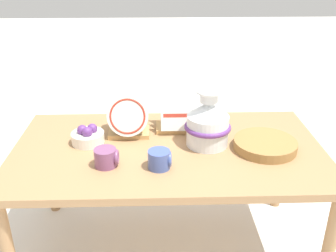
{
  "coord_description": "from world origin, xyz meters",
  "views": [
    {
      "loc": [
        -0.05,
        -1.63,
        1.49
      ],
      "look_at": [
        0.0,
        0.0,
        0.72
      ],
      "focal_mm": 42.0,
      "sensor_mm": 36.0,
      "label": 1
    }
  ],
  "objects_px": {
    "mug_cobalt_glaze": "(160,159)",
    "ceramic_vase": "(208,122)",
    "dish_rack_square_plates": "(176,120)",
    "mug_plum_glaze": "(107,158)",
    "wicker_charger_stack": "(265,145)",
    "fruit_bowl": "(88,136)",
    "dish_rack_round_plates": "(128,118)"
  },
  "relations": [
    {
      "from": "wicker_charger_stack",
      "to": "mug_plum_glaze",
      "type": "xyz_separation_m",
      "value": [
        -0.72,
        -0.13,
        0.02
      ]
    },
    {
      "from": "mug_plum_glaze",
      "to": "fruit_bowl",
      "type": "distance_m",
      "value": 0.24
    },
    {
      "from": "dish_rack_round_plates",
      "to": "dish_rack_square_plates",
      "type": "bearing_deg",
      "value": 13.82
    },
    {
      "from": "ceramic_vase",
      "to": "mug_cobalt_glaze",
      "type": "relative_size",
      "value": 2.66
    },
    {
      "from": "dish_rack_round_plates",
      "to": "mug_cobalt_glaze",
      "type": "height_order",
      "value": "dish_rack_round_plates"
    },
    {
      "from": "dish_rack_round_plates",
      "to": "wicker_charger_stack",
      "type": "height_order",
      "value": "dish_rack_round_plates"
    },
    {
      "from": "ceramic_vase",
      "to": "dish_rack_square_plates",
      "type": "distance_m",
      "value": 0.23
    },
    {
      "from": "dish_rack_square_plates",
      "to": "mug_cobalt_glaze",
      "type": "relative_size",
      "value": 1.93
    },
    {
      "from": "ceramic_vase",
      "to": "mug_cobalt_glaze",
      "type": "distance_m",
      "value": 0.32
    },
    {
      "from": "mug_cobalt_glaze",
      "to": "fruit_bowl",
      "type": "bearing_deg",
      "value": 145.06
    },
    {
      "from": "ceramic_vase",
      "to": "dish_rack_round_plates",
      "type": "bearing_deg",
      "value": 163.36
    },
    {
      "from": "dish_rack_round_plates",
      "to": "mug_cobalt_glaze",
      "type": "distance_m",
      "value": 0.36
    },
    {
      "from": "mug_cobalt_glaze",
      "to": "dish_rack_square_plates",
      "type": "bearing_deg",
      "value": 77.23
    },
    {
      "from": "wicker_charger_stack",
      "to": "mug_plum_glaze",
      "type": "distance_m",
      "value": 0.73
    },
    {
      "from": "wicker_charger_stack",
      "to": "mug_plum_glaze",
      "type": "relative_size",
      "value": 2.79
    },
    {
      "from": "wicker_charger_stack",
      "to": "dish_rack_round_plates",
      "type": "bearing_deg",
      "value": 165.3
    },
    {
      "from": "ceramic_vase",
      "to": "fruit_bowl",
      "type": "xyz_separation_m",
      "value": [
        -0.57,
        0.03,
        -0.08
      ]
    },
    {
      "from": "dish_rack_square_plates",
      "to": "fruit_bowl",
      "type": "xyz_separation_m",
      "value": [
        -0.43,
        -0.14,
        -0.02
      ]
    },
    {
      "from": "dish_rack_square_plates",
      "to": "mug_plum_glaze",
      "type": "distance_m",
      "value": 0.48
    },
    {
      "from": "ceramic_vase",
      "to": "dish_rack_square_plates",
      "type": "height_order",
      "value": "ceramic_vase"
    },
    {
      "from": "fruit_bowl",
      "to": "ceramic_vase",
      "type": "bearing_deg",
      "value": -3.32
    },
    {
      "from": "dish_rack_square_plates",
      "to": "fruit_bowl",
      "type": "height_order",
      "value": "dish_rack_square_plates"
    },
    {
      "from": "ceramic_vase",
      "to": "fruit_bowl",
      "type": "bearing_deg",
      "value": 176.68
    },
    {
      "from": "ceramic_vase",
      "to": "mug_plum_glaze",
      "type": "xyz_separation_m",
      "value": [
        -0.46,
        -0.18,
        -0.08
      ]
    },
    {
      "from": "dish_rack_square_plates",
      "to": "mug_plum_glaze",
      "type": "relative_size",
      "value": 1.93
    },
    {
      "from": "dish_rack_round_plates",
      "to": "wicker_charger_stack",
      "type": "xyz_separation_m",
      "value": [
        0.64,
        -0.17,
        -0.07
      ]
    },
    {
      "from": "dish_rack_square_plates",
      "to": "wicker_charger_stack",
      "type": "relative_size",
      "value": 0.69
    },
    {
      "from": "mug_plum_glaze",
      "to": "fruit_bowl",
      "type": "bearing_deg",
      "value": 117.61
    },
    {
      "from": "wicker_charger_stack",
      "to": "fruit_bowl",
      "type": "relative_size",
      "value": 1.87
    },
    {
      "from": "mug_cobalt_glaze",
      "to": "ceramic_vase",
      "type": "bearing_deg",
      "value": 42.49
    },
    {
      "from": "ceramic_vase",
      "to": "dish_rack_round_plates",
      "type": "xyz_separation_m",
      "value": [
        -0.38,
        0.11,
        -0.02
      ]
    },
    {
      "from": "ceramic_vase",
      "to": "mug_cobalt_glaze",
      "type": "bearing_deg",
      "value": -137.51
    }
  ]
}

